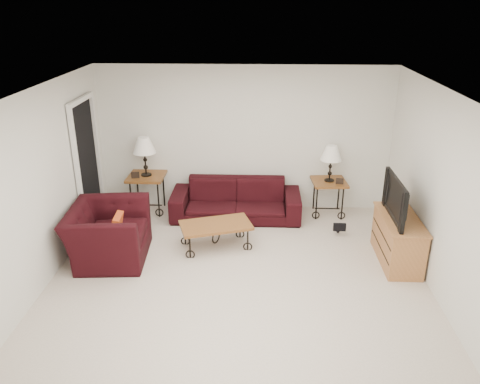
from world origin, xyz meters
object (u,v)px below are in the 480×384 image
side_table_right (328,198)px  lamp_left (145,157)px  side_table_left (148,193)px  backpack (339,222)px  tv_stand (398,240)px  television (402,199)px  armchair (108,233)px  lamp_right (330,163)px  coffee_table (216,236)px  sofa (236,200)px

side_table_right → lamp_left: bearing=180.0°
side_table_left → backpack: 3.30m
tv_stand → lamp_left: bearing=158.2°
lamp_left → television: 4.19m
armchair → tv_stand: 4.11m
lamp_right → side_table_right: bearing=0.0°
side_table_left → coffee_table: 1.82m
coffee_table → backpack: bearing=15.8°
side_table_left → side_table_right: 3.13m
coffee_table → lamp_right: bearing=34.8°
side_table_left → backpack: (3.21, -0.73, -0.14)m
sofa → television: television is taller
lamp_left → backpack: bearing=-12.8°
armchair → tv_stand: (4.11, 0.07, -0.05)m
armchair → television: television is taller
lamp_right → tv_stand: bearing=-63.5°
coffee_table → television: (2.58, -0.29, 0.77)m
side_table_right → tv_stand: tv_stand is taller
side_table_right → tv_stand: bearing=-63.5°
lamp_right → armchair: 3.75m
television → lamp_right: bearing=-154.1°
lamp_right → backpack: 1.04m
side_table_right → coffee_table: (-1.82, -1.27, -0.12)m
side_table_left → coffee_table: side_table_left is taller
side_table_left → side_table_right: bearing=0.0°
coffee_table → armchair: (-1.50, -0.37, 0.19)m
sofa → television: bearing=-30.6°
side_table_right → armchair: 3.71m
side_table_left → television: size_ratio=0.67×
backpack → lamp_right: bearing=91.7°
lamp_left → coffee_table: 1.99m
lamp_right → television: bearing=-64.1°
lamp_right → tv_stand: lamp_right is taller
side_table_right → armchair: armchair is taller
television → backpack: 1.32m
coffee_table → armchair: armchair is taller
side_table_left → tv_stand: tv_stand is taller
lamp_left → television: bearing=-21.9°
lamp_left → sofa: bearing=-6.6°
side_table_right → coffee_table: side_table_right is taller
side_table_right → tv_stand: 1.75m
lamp_right → coffee_table: (-1.82, -1.27, -0.73)m
side_table_left → television: bearing=-21.9°
coffee_table → backpack: (1.91, 0.54, -0.00)m
lamp_right → backpack: size_ratio=1.60×
side_table_left → coffee_table: size_ratio=0.65×
sofa → lamp_right: (1.58, 0.18, 0.61)m
television → coffee_table: bearing=-96.5°
side_table_left → armchair: (-0.20, -1.64, 0.05)m
lamp_left → armchair: size_ratio=0.56×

